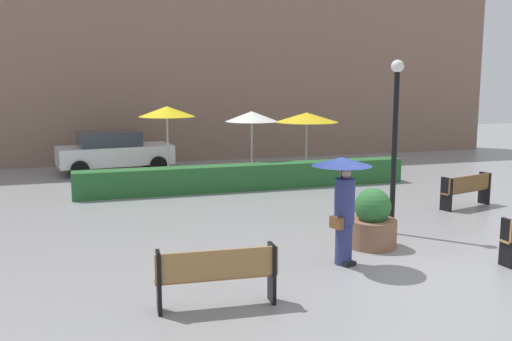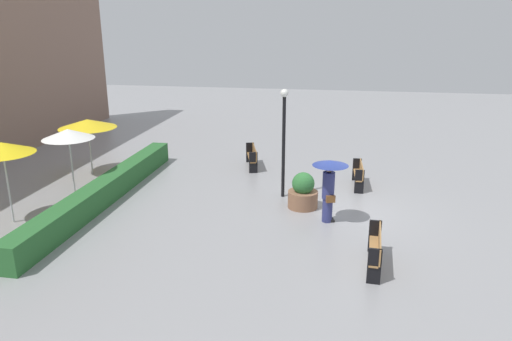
% 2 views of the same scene
% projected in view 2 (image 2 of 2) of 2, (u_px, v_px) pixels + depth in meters
% --- Properties ---
extents(ground_plane, '(60.00, 60.00, 0.00)m').
position_uv_depth(ground_plane, '(348.00, 213.00, 15.85)').
color(ground_plane, gray).
extents(bench_near_right, '(1.66, 0.39, 0.91)m').
position_uv_depth(bench_near_right, '(359.00, 173.00, 18.26)').
color(bench_near_right, '#9E7242').
rests_on(bench_near_right, ground).
extents(bench_near_left, '(1.87, 0.44, 0.93)m').
position_uv_depth(bench_near_left, '(376.00, 247.00, 12.24)').
color(bench_near_left, '#9E7242').
rests_on(bench_near_left, ground).
extents(bench_far_right, '(1.77, 0.80, 0.90)m').
position_uv_depth(bench_far_right, '(253.00, 155.00, 20.71)').
color(bench_far_right, brown).
rests_on(bench_far_right, ground).
extents(pedestrian_with_umbrella, '(1.11, 1.11, 2.05)m').
position_uv_depth(pedestrian_with_umbrella, '(329.00, 180.00, 14.77)').
color(pedestrian_with_umbrella, navy).
rests_on(pedestrian_with_umbrella, ground).
extents(planter_pot, '(1.02, 1.02, 1.24)m').
position_uv_depth(planter_pot, '(303.00, 193.00, 16.23)').
color(planter_pot, brown).
rests_on(planter_pot, ground).
extents(lamp_post, '(0.28, 0.28, 3.88)m').
position_uv_depth(lamp_post, '(284.00, 132.00, 16.70)').
color(lamp_post, black).
rests_on(lamp_post, ground).
extents(patio_umbrella_yellow, '(1.91, 1.91, 2.60)m').
position_uv_depth(patio_umbrella_yellow, '(2.00, 148.00, 14.45)').
color(patio_umbrella_yellow, silver).
rests_on(patio_umbrella_yellow, ground).
extents(patio_umbrella_white, '(1.83, 1.83, 2.41)m').
position_uv_depth(patio_umbrella_white, '(68.00, 134.00, 17.10)').
color(patio_umbrella_white, silver).
rests_on(patio_umbrella_white, ground).
extents(patio_umbrella_yellow_far, '(2.30, 2.30, 2.31)m').
position_uv_depth(patio_umbrella_yellow_far, '(87.00, 124.00, 19.33)').
color(patio_umbrella_yellow_far, silver).
rests_on(patio_umbrella_yellow_far, ground).
extents(hedge_strip, '(10.75, 0.70, 0.81)m').
position_uv_depth(hedge_strip, '(105.00, 190.00, 16.82)').
color(hedge_strip, '#28602D').
rests_on(hedge_strip, ground).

